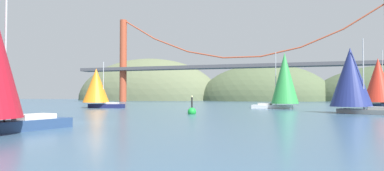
% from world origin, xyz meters
% --- Properties ---
extents(ground_plane, '(360.00, 360.00, 0.00)m').
position_xyz_m(ground_plane, '(0.00, 0.00, 0.00)').
color(ground_plane, '#385670').
extents(headland_left, '(77.81, 44.00, 43.44)m').
position_xyz_m(headland_left, '(-55.00, 135.00, 0.00)').
color(headland_left, '#5B6647').
rests_on(headland_left, ground_plane).
extents(headland_center, '(62.76, 44.00, 34.80)m').
position_xyz_m(headland_center, '(5.00, 135.00, 0.00)').
color(headland_center, '#4C5B3D').
rests_on(headland_center, ground_plane).
extents(suspension_bridge, '(131.54, 6.00, 33.23)m').
position_xyz_m(suspension_bridge, '(0.00, 95.00, 14.41)').
color(suspension_bridge, '#A34228').
rests_on(suspension_bridge, ground_plane).
extents(sailboat_navy_sail, '(9.56, 9.22, 9.89)m').
position_xyz_m(sailboat_navy_sail, '(24.69, 23.23, 4.68)').
color(sailboat_navy_sail, '#B7B2A8').
rests_on(sailboat_navy_sail, ground_plane).
extents(sailboat_orange_sail, '(8.53, 5.65, 8.98)m').
position_xyz_m(sailboat_orange_sail, '(-19.46, 31.22, 4.15)').
color(sailboat_orange_sail, '#191E4C').
rests_on(sailboat_orange_sail, ground_plane).
extents(sailboat_scarlet_sail, '(9.35, 10.25, 11.86)m').
position_xyz_m(sailboat_scarlet_sail, '(34.11, 50.04, 5.24)').
color(sailboat_scarlet_sail, navy).
rests_on(sailboat_scarlet_sail, ground_plane).
extents(sailboat_green_sail, '(8.83, 5.67, 10.31)m').
position_xyz_m(sailboat_green_sail, '(15.72, 36.10, 5.29)').
color(sailboat_green_sail, white).
rests_on(sailboat_green_sail, ground_plane).
extents(channel_buoy, '(1.10, 1.10, 2.64)m').
position_xyz_m(channel_buoy, '(4.65, 15.10, 0.37)').
color(channel_buoy, green).
rests_on(channel_buoy, ground_plane).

